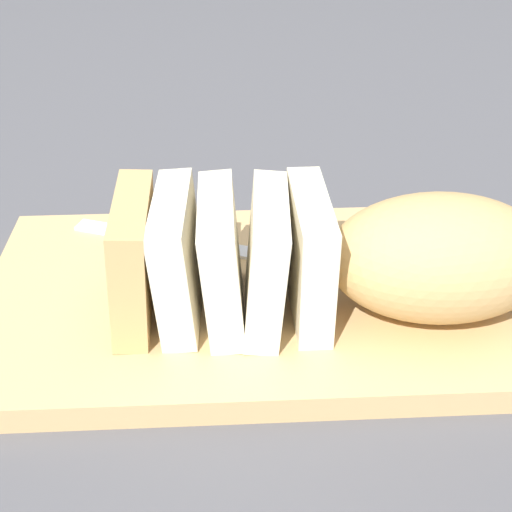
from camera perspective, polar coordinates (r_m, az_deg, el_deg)
ground_plane at (r=0.57m, az=0.00°, el=-4.25°), size 3.00×3.00×0.00m
cutting_board at (r=0.57m, az=0.00°, el=-3.42°), size 0.44×0.26×0.02m
bread_loaf at (r=0.52m, az=7.42°, el=-0.13°), size 0.33×0.11×0.10m
bread_knife at (r=0.59m, az=1.55°, el=0.56°), size 0.24×0.10×0.02m
crumb_near_knife at (r=0.55m, az=0.77°, el=-3.04°), size 0.01×0.01×0.01m
crumb_near_loaf at (r=0.58m, az=5.21°, el=-0.97°), size 0.01×0.01×0.01m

